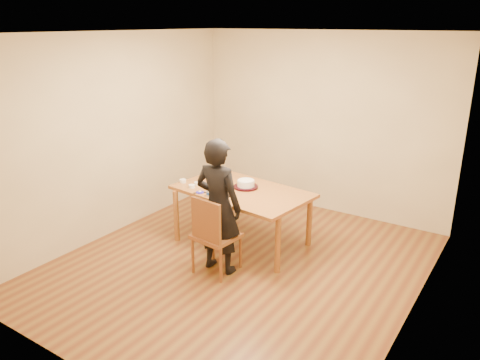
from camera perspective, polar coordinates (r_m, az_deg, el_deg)
The scene contains 16 objects.
room_shell at distance 5.55m, azimuth 1.79°, elevation 3.50°, with size 4.00×4.50×2.70m.
dining_table at distance 6.03m, azimuth 0.26°, elevation -1.40°, with size 1.71×1.02×0.04m, color brown.
dining_chair at distance 5.47m, azimuth -2.88°, elevation -6.80°, with size 0.47×0.47×0.04m, color brown.
cake_plate at distance 6.10m, azimuth 0.72°, elevation -0.84°, with size 0.32×0.32×0.02m, color #BE0C3D.
cake at distance 6.08m, azimuth 0.73°, elevation -0.42°, with size 0.22×0.22×0.07m, color white.
frosting_dome at distance 6.06m, azimuth 0.73°, elevation 0.02°, with size 0.22×0.22×0.03m, color white.
frosting_tub at distance 5.81m, azimuth -3.68°, elevation -1.59°, with size 0.09×0.09×0.08m, color white.
frosting_lid at distance 5.95m, azimuth -4.91°, elevation -1.51°, with size 0.10×0.10×0.01m, color #1F19A4.
frosting_dollop at distance 5.94m, azimuth -4.91°, elevation -1.38°, with size 0.04×0.04×0.02m, color white.
ramekin_green at distance 6.13m, azimuth -5.90°, elevation -0.76°, with size 0.08×0.08×0.04m, color white.
ramekin_yellow at distance 6.22m, azimuth -5.24°, elevation -0.43°, with size 0.08×0.08×0.04m, color white.
ramekin_multi at distance 6.34m, azimuth -6.98°, elevation -0.11°, with size 0.09×0.09×0.04m, color white.
candy_box_pink at distance 6.70m, azimuth -3.32°, elevation 0.93°, with size 0.12×0.06×0.02m, color #E83690.
candy_box_green at distance 6.70m, azimuth -3.33°, elevation 1.09°, with size 0.12×0.06×0.02m, color green.
spatula at distance 5.93m, azimuth -4.87°, elevation -1.55°, with size 0.17×0.02×0.01m, color black.
person at distance 5.36m, azimuth -2.66°, elevation -3.23°, with size 0.59×0.38×1.60m, color black.
Camera 1 is at (2.79, -4.22, 2.81)m, focal length 35.00 mm.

